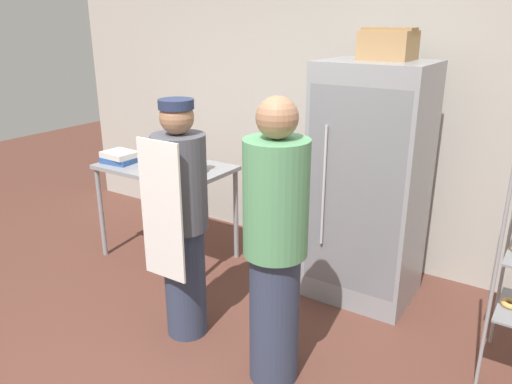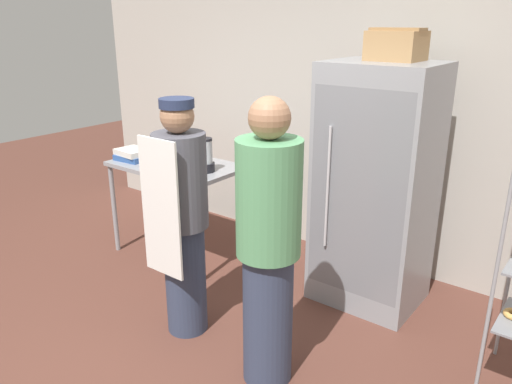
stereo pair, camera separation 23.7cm
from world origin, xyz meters
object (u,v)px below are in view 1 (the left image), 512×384
(blender_pitcher, at_px, (197,158))
(person_customer, at_px, (275,246))
(cardboard_storage_box, at_px, (388,44))
(person_baker, at_px, (182,220))
(donut_box, at_px, (166,160))
(binder_stack, at_px, (120,157))
(refrigerator, at_px, (369,185))

(blender_pitcher, height_order, person_customer, person_customer)
(cardboard_storage_box, height_order, person_baker, cardboard_storage_box)
(donut_box, relative_size, blender_pitcher, 0.89)
(binder_stack, bearing_deg, donut_box, 18.83)
(refrigerator, xyz_separation_m, person_baker, (-0.84, -1.20, -0.06))
(refrigerator, xyz_separation_m, blender_pitcher, (-1.38, -0.37, 0.10))
(blender_pitcher, bearing_deg, cardboard_storage_box, 18.50)
(blender_pitcher, xyz_separation_m, binder_stack, (-0.80, -0.14, -0.08))
(binder_stack, bearing_deg, blender_pitcher, 9.62)
(binder_stack, xyz_separation_m, person_customer, (2.10, -0.75, -0.05))
(blender_pitcher, distance_m, binder_stack, 0.81)
(donut_box, distance_m, blender_pitcher, 0.38)
(donut_box, distance_m, person_customer, 1.90)
(blender_pitcher, distance_m, person_baker, 1.00)
(binder_stack, bearing_deg, person_baker, -27.31)
(refrigerator, height_order, binder_stack, refrigerator)
(cardboard_storage_box, bearing_deg, person_baker, -123.84)
(binder_stack, relative_size, cardboard_storage_box, 0.85)
(blender_pitcher, bearing_deg, person_customer, -34.16)
(person_customer, bearing_deg, cardboard_storage_box, 85.65)
(blender_pitcher, relative_size, person_customer, 0.17)
(cardboard_storage_box, bearing_deg, person_customer, -94.35)
(binder_stack, relative_size, person_customer, 0.18)
(refrigerator, relative_size, donut_box, 7.11)
(refrigerator, relative_size, cardboard_storage_box, 5.13)
(refrigerator, height_order, donut_box, refrigerator)
(refrigerator, relative_size, binder_stack, 6.01)
(refrigerator, distance_m, person_customer, 1.26)
(donut_box, bearing_deg, person_customer, -28.11)
(cardboard_storage_box, distance_m, person_baker, 1.91)
(donut_box, height_order, binder_stack, donut_box)
(donut_box, relative_size, cardboard_storage_box, 0.72)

